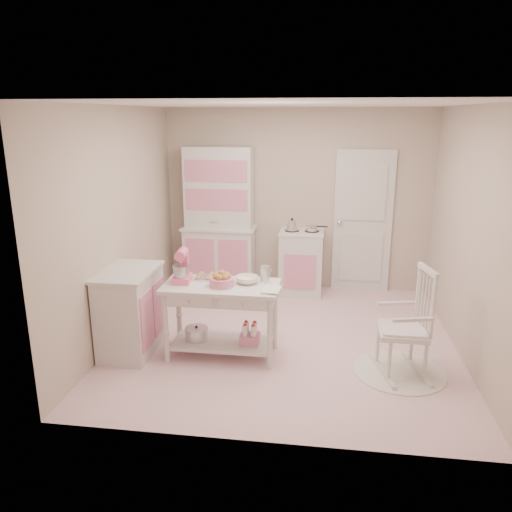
{
  "coord_description": "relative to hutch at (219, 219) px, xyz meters",
  "views": [
    {
      "loc": [
        0.4,
        -5.27,
        2.49
      ],
      "look_at": [
        -0.34,
        0.03,
        0.98
      ],
      "focal_mm": 35.0,
      "sensor_mm": 36.0,
      "label": 1
    }
  ],
  "objects": [
    {
      "name": "room_shell",
      "position": [
        1.1,
        -1.66,
        0.61
      ],
      "size": [
        3.84,
        3.84,
        2.62
      ],
      "color": "pink",
      "rests_on": "ground"
    },
    {
      "name": "door",
      "position": [
        2.05,
        0.21,
        -0.02
      ],
      "size": [
        0.82,
        0.05,
        2.04
      ],
      "primitive_type": "cube",
      "color": "silver",
      "rests_on": "ground"
    },
    {
      "name": "hutch",
      "position": [
        0.0,
        0.0,
        0.0
      ],
      "size": [
        1.06,
        0.5,
        2.08
      ],
      "primitive_type": "cube",
      "color": "silver",
      "rests_on": "ground"
    },
    {
      "name": "stove",
      "position": [
        1.2,
        -0.05,
        -0.58
      ],
      "size": [
        0.62,
        0.57,
        0.92
      ],
      "primitive_type": "cube",
      "color": "silver",
      "rests_on": "ground"
    },
    {
      "name": "base_cabinet",
      "position": [
        -0.53,
        -2.17,
        -0.58
      ],
      "size": [
        0.54,
        0.84,
        0.92
      ],
      "primitive_type": "cube",
      "color": "silver",
      "rests_on": "ground"
    },
    {
      "name": "lace_rug",
      "position": [
        2.31,
        -2.27,
        -1.03
      ],
      "size": [
        0.92,
        0.92,
        0.01
      ],
      "primitive_type": "cylinder",
      "color": "white",
      "rests_on": "ground"
    },
    {
      "name": "rocking_chair",
      "position": [
        2.31,
        -2.27,
        -0.49
      ],
      "size": [
        0.63,
        0.81,
        1.1
      ],
      "primitive_type": "cube",
      "rotation": [
        0.0,
        0.0,
        0.23
      ],
      "color": "silver",
      "rests_on": "ground"
    },
    {
      "name": "work_table",
      "position": [
        0.47,
        -2.13,
        -0.64
      ],
      "size": [
        1.2,
        0.6,
        0.8
      ],
      "primitive_type": "cube",
      "color": "silver",
      "rests_on": "ground"
    },
    {
      "name": "stand_mixer",
      "position": [
        0.05,
        -2.11,
        -0.07
      ],
      "size": [
        0.22,
        0.29,
        0.34
      ],
      "primitive_type": "cube",
      "rotation": [
        0.0,
        0.0,
        0.08
      ],
      "color": "pink",
      "rests_on": "work_table"
    },
    {
      "name": "cookie_tray",
      "position": [
        0.32,
        -1.95,
        -0.23
      ],
      "size": [
        0.34,
        0.24,
        0.02
      ],
      "primitive_type": "cube",
      "color": "silver",
      "rests_on": "work_table"
    },
    {
      "name": "bread_basket",
      "position": [
        0.49,
        -2.18,
        -0.19
      ],
      "size": [
        0.25,
        0.25,
        0.09
      ],
      "primitive_type": "cylinder",
      "color": "pink",
      "rests_on": "work_table"
    },
    {
      "name": "mixing_bowl",
      "position": [
        0.73,
        -2.05,
        -0.2
      ],
      "size": [
        0.24,
        0.24,
        0.07
      ],
      "primitive_type": "imported",
      "color": "white",
      "rests_on": "work_table"
    },
    {
      "name": "metal_pitcher",
      "position": [
        0.91,
        -1.97,
        -0.16
      ],
      "size": [
        0.1,
        0.1,
        0.17
      ],
      "primitive_type": "cylinder",
      "color": "silver",
      "rests_on": "work_table"
    },
    {
      "name": "recipe_book",
      "position": [
        0.92,
        -2.25,
        -0.23
      ],
      "size": [
        0.19,
        0.25,
        0.02
      ],
      "primitive_type": "imported",
      "rotation": [
        0.0,
        0.0,
        -0.07
      ],
      "color": "white",
      "rests_on": "work_table"
    }
  ]
}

